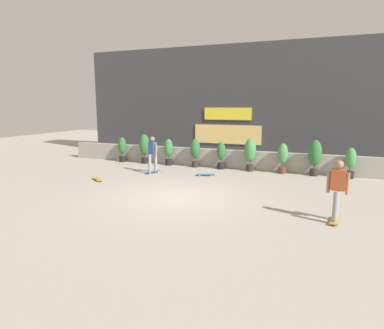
{
  "coord_description": "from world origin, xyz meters",
  "views": [
    {
      "loc": [
        4.64,
        -10.14,
        3.15
      ],
      "look_at": [
        0.0,
        1.5,
        0.9
      ],
      "focal_mm": 31.53,
      "sensor_mm": 36.0,
      "label": 1
    }
  ],
  "objects": [
    {
      "name": "potted_plant_0",
      "position": [
        -5.76,
        5.55,
        0.77
      ],
      "size": [
        0.44,
        0.44,
        1.36
      ],
      "color": "black",
      "rests_on": "ground"
    },
    {
      "name": "potted_plant_5",
      "position": [
        1.35,
        5.55,
        0.92
      ],
      "size": [
        0.54,
        0.54,
        1.56
      ],
      "color": "#2D2823",
      "rests_on": "ground"
    },
    {
      "name": "planter_wall",
      "position": [
        0.0,
        6.0,
        0.45
      ],
      "size": [
        18.0,
        0.4,
        0.9
      ],
      "primitive_type": "cube",
      "color": "gray",
      "rests_on": "ground"
    },
    {
      "name": "skater_far_left",
      "position": [
        5.02,
        -0.63,
        0.94
      ],
      "size": [
        0.56,
        0.82,
        1.7
      ],
      "color": "#BF8C26",
      "rests_on": "ground"
    },
    {
      "name": "building_backdrop",
      "position": [
        -0.0,
        10.0,
        3.25
      ],
      "size": [
        20.0,
        2.08,
        6.5
      ],
      "color": "#38383D",
      "rests_on": "ground"
    },
    {
      "name": "potted_plant_1",
      "position": [
        -4.36,
        5.55,
        0.92
      ],
      "size": [
        0.55,
        0.55,
        1.57
      ],
      "color": "black",
      "rests_on": "ground"
    },
    {
      "name": "skateboard_near_camera",
      "position": [
        -0.23,
        3.72,
        0.06
      ],
      "size": [
        0.82,
        0.46,
        0.08
      ],
      "color": "#266699",
      "rests_on": "ground"
    },
    {
      "name": "potted_plant_4",
      "position": [
        -0.08,
        5.55,
        0.75
      ],
      "size": [
        0.43,
        0.43,
        1.33
      ],
      "color": "black",
      "rests_on": "ground"
    },
    {
      "name": "potted_plant_8",
      "position": [
        5.68,
        5.55,
        0.75
      ],
      "size": [
        0.43,
        0.43,
        1.33
      ],
      "color": "black",
      "rests_on": "ground"
    },
    {
      "name": "potted_plant_6",
      "position": [
        2.86,
        5.55,
        0.8
      ],
      "size": [
        0.46,
        0.46,
        1.39
      ],
      "color": "brown",
      "rests_on": "ground"
    },
    {
      "name": "potted_plant_3",
      "position": [
        -1.44,
        5.55,
        0.84
      ],
      "size": [
        0.49,
        0.49,
        1.45
      ],
      "color": "#2D2823",
      "rests_on": "ground"
    },
    {
      "name": "skateboard_aside",
      "position": [
        -4.14,
        1.18,
        0.06
      ],
      "size": [
        0.78,
        0.61,
        0.08
      ],
      "color": "#BF8C26",
      "rests_on": "ground"
    },
    {
      "name": "potted_plant_2",
      "position": [
        -2.93,
        5.55,
        0.78
      ],
      "size": [
        0.45,
        0.45,
        1.38
      ],
      "color": "black",
      "rests_on": "ground"
    },
    {
      "name": "skater_mid_plaza",
      "position": [
        -2.7,
        3.39,
        0.94
      ],
      "size": [
        0.53,
        0.82,
        1.7
      ],
      "color": "#266699",
      "rests_on": "ground"
    },
    {
      "name": "potted_plant_7",
      "position": [
        4.24,
        5.55,
        0.94
      ],
      "size": [
        0.56,
        0.56,
        1.6
      ],
      "color": "#2D2823",
      "rests_on": "ground"
    },
    {
      "name": "ground_plane",
      "position": [
        0.0,
        0.0,
        0.0
      ],
      "size": [
        48.0,
        48.0,
        0.0
      ],
      "primitive_type": "plane",
      "color": "#A8A093"
    }
  ]
}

